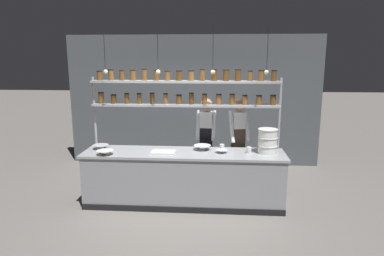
{
  "coord_description": "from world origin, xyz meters",
  "views": [
    {
      "loc": [
        0.54,
        -5.51,
        2.48
      ],
      "look_at": [
        0.13,
        0.2,
        1.29
      ],
      "focal_mm": 32.0,
      "sensor_mm": 36.0,
      "label": 1
    }
  ],
  "objects_px": {
    "prep_bowl_center_front": "(222,151)",
    "serving_cup_front": "(249,150)",
    "serving_cup_by_board": "(222,147)",
    "prep_bowl_near_left": "(202,148)",
    "prep_bowl_near_right": "(101,147)",
    "prep_bowl_center_back": "(105,153)",
    "chef_left": "(206,137)",
    "chef_center": "(238,139)",
    "container_stack": "(268,141)",
    "spice_shelf_unit": "(186,94)",
    "cutting_board": "(163,152)"
  },
  "relations": [
    {
      "from": "prep_bowl_center_back",
      "to": "serving_cup_by_board",
      "type": "height_order",
      "value": "serving_cup_by_board"
    },
    {
      "from": "prep_bowl_near_left",
      "to": "prep_bowl_near_right",
      "type": "relative_size",
      "value": 1.08
    },
    {
      "from": "spice_shelf_unit",
      "to": "prep_bowl_near_left",
      "type": "distance_m",
      "value": 0.96
    },
    {
      "from": "chef_left",
      "to": "prep_bowl_center_back",
      "type": "distance_m",
      "value": 1.88
    },
    {
      "from": "container_stack",
      "to": "prep_bowl_center_front",
      "type": "relative_size",
      "value": 2.09
    },
    {
      "from": "prep_bowl_near_left",
      "to": "prep_bowl_near_right",
      "type": "xyz_separation_m",
      "value": [
        -1.76,
        -0.07,
        -0.0
      ]
    },
    {
      "from": "prep_bowl_center_front",
      "to": "serving_cup_by_board",
      "type": "bearing_deg",
      "value": 88.04
    },
    {
      "from": "serving_cup_by_board",
      "to": "serving_cup_front",
      "type": "bearing_deg",
      "value": -26.47
    },
    {
      "from": "cutting_board",
      "to": "serving_cup_by_board",
      "type": "distance_m",
      "value": 1.03
    },
    {
      "from": "prep_bowl_near_right",
      "to": "prep_bowl_near_left",
      "type": "bearing_deg",
      "value": 2.37
    },
    {
      "from": "chef_left",
      "to": "prep_bowl_near_right",
      "type": "bearing_deg",
      "value": -156.9
    },
    {
      "from": "chef_center",
      "to": "serving_cup_by_board",
      "type": "height_order",
      "value": "chef_center"
    },
    {
      "from": "chef_left",
      "to": "prep_bowl_center_back",
      "type": "bearing_deg",
      "value": -144.79
    },
    {
      "from": "serving_cup_front",
      "to": "prep_bowl_near_right",
      "type": "bearing_deg",
      "value": 178.43
    },
    {
      "from": "chef_center",
      "to": "prep_bowl_near_right",
      "type": "xyz_separation_m",
      "value": [
        -2.39,
        -0.49,
        -0.07
      ]
    },
    {
      "from": "chef_center",
      "to": "serving_cup_by_board",
      "type": "distance_m",
      "value": 0.46
    },
    {
      "from": "container_stack",
      "to": "serving_cup_by_board",
      "type": "xyz_separation_m",
      "value": [
        -0.74,
        0.21,
        -0.16
      ]
    },
    {
      "from": "chef_left",
      "to": "chef_center",
      "type": "height_order",
      "value": "chef_center"
    },
    {
      "from": "prep_bowl_near_left",
      "to": "serving_cup_by_board",
      "type": "distance_m",
      "value": 0.35
    },
    {
      "from": "container_stack",
      "to": "chef_left",
      "type": "bearing_deg",
      "value": 146.81
    },
    {
      "from": "chef_left",
      "to": "serving_cup_by_board",
      "type": "height_order",
      "value": "chef_left"
    },
    {
      "from": "container_stack",
      "to": "serving_cup_front",
      "type": "xyz_separation_m",
      "value": [
        -0.3,
        -0.01,
        -0.16
      ]
    },
    {
      "from": "chef_left",
      "to": "prep_bowl_center_front",
      "type": "height_order",
      "value": "chef_left"
    },
    {
      "from": "prep_bowl_near_left",
      "to": "prep_bowl_center_front",
      "type": "relative_size",
      "value": 1.49
    },
    {
      "from": "prep_bowl_near_left",
      "to": "prep_bowl_center_back",
      "type": "distance_m",
      "value": 1.62
    },
    {
      "from": "chef_center",
      "to": "cutting_board",
      "type": "bearing_deg",
      "value": -167.88
    },
    {
      "from": "chef_left",
      "to": "prep_bowl_near_left",
      "type": "relative_size",
      "value": 5.94
    },
    {
      "from": "prep_bowl_near_left",
      "to": "spice_shelf_unit",
      "type": "bearing_deg",
      "value": 151.36
    },
    {
      "from": "prep_bowl_center_front",
      "to": "prep_bowl_center_back",
      "type": "height_order",
      "value": "prep_bowl_center_back"
    },
    {
      "from": "prep_bowl_near_right",
      "to": "serving_cup_by_board",
      "type": "xyz_separation_m",
      "value": [
        2.1,
        0.15,
        0.01
      ]
    },
    {
      "from": "chef_left",
      "to": "serving_cup_by_board",
      "type": "relative_size",
      "value": 20.13
    },
    {
      "from": "chef_left",
      "to": "serving_cup_front",
      "type": "relative_size",
      "value": 17.03
    },
    {
      "from": "chef_left",
      "to": "chef_center",
      "type": "bearing_deg",
      "value": -7.03
    },
    {
      "from": "spice_shelf_unit",
      "to": "chef_center",
      "type": "height_order",
      "value": "spice_shelf_unit"
    },
    {
      "from": "container_stack",
      "to": "prep_bowl_near_left",
      "type": "bearing_deg",
      "value": 172.78
    },
    {
      "from": "chef_center",
      "to": "prep_bowl_center_front",
      "type": "distance_m",
      "value": 0.67
    },
    {
      "from": "prep_bowl_center_front",
      "to": "serving_cup_front",
      "type": "distance_m",
      "value": 0.45
    },
    {
      "from": "prep_bowl_near_right",
      "to": "chef_left",
      "type": "bearing_deg",
      "value": 18.69
    },
    {
      "from": "container_stack",
      "to": "serving_cup_front",
      "type": "relative_size",
      "value": 4.02
    },
    {
      "from": "chef_center",
      "to": "prep_bowl_center_front",
      "type": "bearing_deg",
      "value": -132.42
    },
    {
      "from": "prep_bowl_center_front",
      "to": "serving_cup_front",
      "type": "bearing_deg",
      "value": 3.57
    },
    {
      "from": "chef_center",
      "to": "spice_shelf_unit",
      "type": "bearing_deg",
      "value": -179.45
    },
    {
      "from": "spice_shelf_unit",
      "to": "serving_cup_front",
      "type": "xyz_separation_m",
      "value": [
        1.07,
        -0.3,
        -0.89
      ]
    },
    {
      "from": "spice_shelf_unit",
      "to": "cutting_board",
      "type": "distance_m",
      "value": 1.07
    },
    {
      "from": "prep_bowl_near_left",
      "to": "prep_bowl_near_right",
      "type": "height_order",
      "value": "prep_bowl_near_left"
    },
    {
      "from": "cutting_board",
      "to": "spice_shelf_unit",
      "type": "bearing_deg",
      "value": 48.69
    },
    {
      "from": "chef_center",
      "to": "prep_bowl_center_front",
      "type": "height_order",
      "value": "chef_center"
    },
    {
      "from": "cutting_board",
      "to": "prep_bowl_center_front",
      "type": "distance_m",
      "value": 0.97
    },
    {
      "from": "chef_left",
      "to": "spice_shelf_unit",
      "type": "bearing_deg",
      "value": -127.85
    },
    {
      "from": "chef_left",
      "to": "cutting_board",
      "type": "height_order",
      "value": "chef_left"
    }
  ]
}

